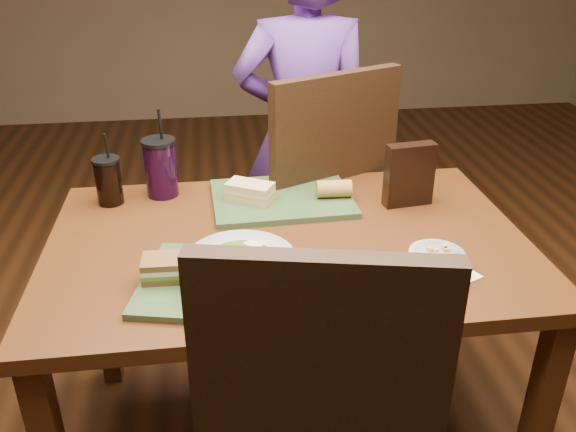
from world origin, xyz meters
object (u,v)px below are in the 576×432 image
object	(u,v)px
sandwich_far	(250,191)
salad_bowl	(241,267)
sandwich_near	(167,268)
tray_near	(230,283)
cup_cola	(108,181)
diner	(304,133)
tray_far	(282,198)
dining_table	(288,267)
baguette_near	(295,297)
soup_bowl	(436,262)
chip_bag	(409,175)
cup_berry	(161,167)
chair_far	(326,200)
baguette_far	(334,189)

from	to	relation	value
sandwich_far	salad_bowl	bearing A→B (deg)	-96.92
sandwich_near	sandwich_far	world-z (taller)	same
tray_near	cup_cola	xyz separation A→B (m)	(-0.34, 0.51, 0.06)
diner	tray_far	distance (m)	0.62
dining_table	cup_cola	distance (m)	0.61
tray_far	baguette_near	size ratio (longest dim) A/B	3.78
soup_bowl	chip_bag	world-z (taller)	chip_bag
tray_near	salad_bowl	bearing A→B (deg)	-28.13
cup_cola	cup_berry	bearing A→B (deg)	14.23
chair_far	soup_bowl	size ratio (longest dim) A/B	5.02
baguette_far	cup_berry	world-z (taller)	cup_berry
soup_bowl	sandwich_near	xyz separation A→B (m)	(-0.65, 0.04, 0.01)
chip_bag	sandwich_near	bearing A→B (deg)	-160.83
chair_far	sandwich_near	xyz separation A→B (m)	(-0.52, -0.70, 0.18)
tray_near	tray_far	distance (m)	0.49
salad_bowl	tray_near	bearing A→B (deg)	151.87
salad_bowl	baguette_near	distance (m)	0.16
chair_far	salad_bowl	size ratio (longest dim) A/B	4.37
dining_table	chip_bag	distance (m)	0.46
salad_bowl	soup_bowl	world-z (taller)	salad_bowl
soup_bowl	sandwich_near	world-z (taller)	sandwich_near
salad_bowl	cup_berry	bearing A→B (deg)	110.53
dining_table	tray_near	bearing A→B (deg)	-128.15
sandwich_near	chip_bag	bearing A→B (deg)	26.65
sandwich_far	baguette_far	world-z (taller)	sandwich_far
dining_table	chip_bag	bearing A→B (deg)	23.69
dining_table	soup_bowl	distance (m)	0.42
diner	chip_bag	size ratio (longest dim) A/B	7.84
sandwich_near	sandwich_far	bearing A→B (deg)	60.69
sandwich_far	cup_cola	distance (m)	0.43
chip_bag	salad_bowl	bearing A→B (deg)	-150.57
dining_table	tray_near	xyz separation A→B (m)	(-0.17, -0.21, 0.10)
tray_near	salad_bowl	size ratio (longest dim) A/B	1.66
chair_far	cup_cola	size ratio (longest dim) A/B	4.90
cup_berry	sandwich_far	bearing A→B (deg)	-22.84
tray_near	baguette_near	bearing A→B (deg)	-44.07
baguette_near	chip_bag	size ratio (longest dim) A/B	0.58
sandwich_near	dining_table	bearing A→B (deg)	30.11
tray_far	soup_bowl	xyz separation A→B (m)	(0.33, -0.46, 0.02)
soup_bowl	cup_cola	distance (m)	0.99
diner	baguette_near	distance (m)	1.20
diner	tray_near	world-z (taller)	diner
tray_far	baguette_near	xyz separation A→B (m)	(-0.04, -0.58, 0.04)
diner	cup_cola	distance (m)	0.88
dining_table	chair_far	distance (m)	0.56
diner	sandwich_near	size ratio (longest dim) A/B	12.88
chair_far	baguette_far	distance (m)	0.35
tray_far	cup_cola	xyz separation A→B (m)	(-0.52, 0.06, 0.06)
cup_cola	baguette_near	bearing A→B (deg)	-53.48
baguette_far	cup_cola	xyz separation A→B (m)	(-0.68, 0.08, 0.03)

